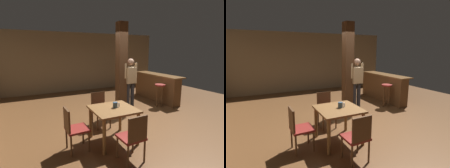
# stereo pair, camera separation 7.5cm
# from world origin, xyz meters

# --- Properties ---
(ground_plane) EXTENTS (10.80, 10.80, 0.00)m
(ground_plane) POSITION_xyz_m (0.00, 0.00, 0.00)
(ground_plane) COLOR brown
(wall_back) EXTENTS (8.00, 0.10, 2.80)m
(wall_back) POSITION_xyz_m (0.00, 4.50, 1.40)
(wall_back) COLOR #756047
(wall_back) RESTS_ON ground_plane
(pillar) EXTENTS (0.28, 0.28, 2.80)m
(pillar) POSITION_xyz_m (0.11, 0.80, 1.40)
(pillar) COLOR #422816
(pillar) RESTS_ON ground_plane
(dining_table) EXTENTS (0.91, 0.91, 0.76)m
(dining_table) POSITION_xyz_m (-0.94, -0.73, 0.62)
(dining_table) COLOR brown
(dining_table) RESTS_ON ground_plane
(chair_south) EXTENTS (0.44, 0.44, 0.89)m
(chair_south) POSITION_xyz_m (-0.97, -1.56, 0.51)
(chair_south) COLOR maroon
(chair_south) RESTS_ON ground_plane
(chair_north) EXTENTS (0.43, 0.43, 0.89)m
(chair_north) POSITION_xyz_m (-0.91, 0.11, 0.51)
(chair_north) COLOR maroon
(chair_north) RESTS_ON ground_plane
(chair_west) EXTENTS (0.44, 0.44, 0.89)m
(chair_west) POSITION_xyz_m (-1.82, -0.74, 0.51)
(chair_west) COLOR maroon
(chair_west) RESTS_ON ground_plane
(napkin_cup) EXTENTS (0.10, 0.10, 0.12)m
(napkin_cup) POSITION_xyz_m (-0.89, -0.71, 0.81)
(napkin_cup) COLOR #33475B
(napkin_cup) RESTS_ON dining_table
(salt_shaker) EXTENTS (0.03, 0.03, 0.09)m
(salt_shaker) POSITION_xyz_m (-0.79, -0.70, 0.80)
(salt_shaker) COLOR silver
(salt_shaker) RESTS_ON dining_table
(standing_person) EXTENTS (0.47, 0.21, 1.72)m
(standing_person) POSITION_xyz_m (0.37, 0.68, 1.00)
(standing_person) COLOR tan
(standing_person) RESTS_ON ground_plane
(bar_counter) EXTENTS (0.56, 2.29, 1.03)m
(bar_counter) POSITION_xyz_m (2.09, 1.48, 0.53)
(bar_counter) COLOR brown
(bar_counter) RESTS_ON ground_plane
(bar_stool_near) EXTENTS (0.36, 0.36, 0.80)m
(bar_stool_near) POSITION_xyz_m (1.62, 0.71, 0.60)
(bar_stool_near) COLOR maroon
(bar_stool_near) RESTS_ON ground_plane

